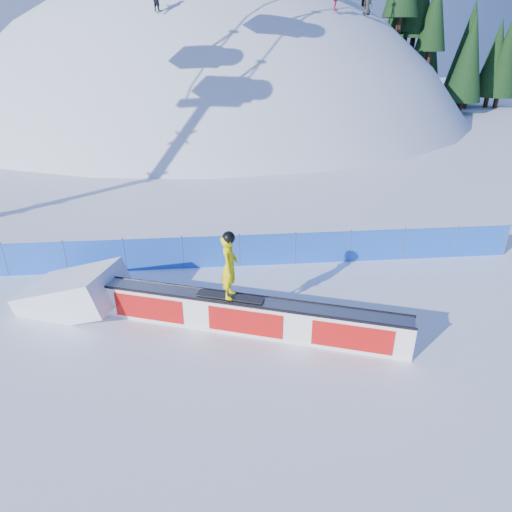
{
  "coord_description": "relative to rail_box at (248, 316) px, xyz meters",
  "views": [
    {
      "loc": [
        0.24,
        -10.11,
        7.53
      ],
      "look_at": [
        1.41,
        2.58,
        1.31
      ],
      "focal_mm": 32.0,
      "sensor_mm": 36.0,
      "label": 1
    }
  ],
  "objects": [
    {
      "name": "ground",
      "position": [
        -0.99,
        -0.45,
        -0.52
      ],
      "size": [
        160.0,
        160.0,
        0.0
      ],
      "primitive_type": "plane",
      "color": "white",
      "rests_on": "ground"
    },
    {
      "name": "snow_hill",
      "position": [
        -0.99,
        41.55,
        -18.52
      ],
      "size": [
        64.0,
        64.0,
        64.0
      ],
      "color": "silver",
      "rests_on": "ground"
    },
    {
      "name": "treeline",
      "position": [
        21.28,
        40.4,
        9.7
      ],
      "size": [
        23.78,
        13.35,
        21.9
      ],
      "color": "#321F14",
      "rests_on": "ground"
    },
    {
      "name": "safety_fence",
      "position": [
        -0.99,
        4.05,
        0.08
      ],
      "size": [
        22.05,
        0.05,
        1.3
      ],
      "color": "blue",
      "rests_on": "ground"
    },
    {
      "name": "rail_box",
      "position": [
        0.0,
        0.0,
        0.0
      ],
      "size": [
        8.48,
        3.5,
        1.05
      ],
      "rotation": [
        0.0,
        0.0,
        -0.34
      ],
      "color": "white",
      "rests_on": "ground"
    },
    {
      "name": "snow_ramp",
      "position": [
        -5.18,
        1.83,
        -0.52
      ],
      "size": [
        3.55,
        2.84,
        1.92
      ],
      "primitive_type": null,
      "rotation": [
        0.0,
        -0.31,
        -0.34
      ],
      "color": "white",
      "rests_on": "ground"
    },
    {
      "name": "snowboarder",
      "position": [
        -0.47,
        0.16,
        1.49
      ],
      "size": [
        1.87,
        0.94,
        1.94
      ],
      "rotation": [
        0.0,
        0.0,
        1.32
      ],
      "color": "black",
      "rests_on": "rail_box"
    }
  ]
}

